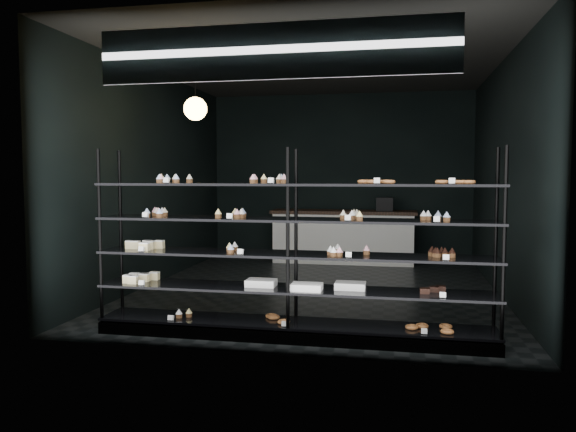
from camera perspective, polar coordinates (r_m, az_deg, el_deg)
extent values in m
cube|color=black|center=(8.17, 3.02, -7.38)|extent=(5.00, 6.00, 0.01)
cube|color=black|center=(8.15, 3.11, 15.17)|extent=(5.00, 6.00, 0.01)
cube|color=black|center=(10.98, 5.29, 3.97)|extent=(5.00, 0.01, 3.20)
cube|color=black|center=(5.05, -1.78, 3.67)|extent=(5.00, 0.01, 3.20)
cube|color=black|center=(8.71, -13.48, 3.80)|extent=(0.01, 6.00, 3.20)
cube|color=black|center=(8.04, 21.04, 3.61)|extent=(0.01, 6.00, 3.20)
cube|color=black|center=(5.79, 0.41, -11.70)|extent=(4.00, 0.50, 0.12)
cylinder|color=black|center=(6.09, -18.55, -2.25)|extent=(0.04, 0.04, 1.85)
cylinder|color=black|center=(6.47, -16.62, -1.83)|extent=(0.04, 0.04, 1.85)
cylinder|color=black|center=(5.39, -0.03, -2.84)|extent=(0.04, 0.04, 1.85)
cylinder|color=black|center=(5.82, 0.82, -2.32)|extent=(0.04, 0.04, 1.85)
cylinder|color=black|center=(5.37, 21.09, -3.16)|extent=(0.04, 0.04, 1.85)
cylinder|color=black|center=(5.80, 20.35, -2.60)|extent=(0.04, 0.04, 1.85)
cube|color=black|center=(5.76, 0.41, -10.84)|extent=(4.00, 0.50, 0.03)
cube|color=black|center=(5.68, 0.41, -7.43)|extent=(4.00, 0.50, 0.02)
cube|color=black|center=(5.62, 0.41, -3.93)|extent=(4.00, 0.50, 0.02)
cube|color=black|center=(5.58, 0.41, -0.38)|extent=(4.00, 0.50, 0.02)
cube|color=black|center=(5.57, 0.42, 3.21)|extent=(4.00, 0.50, 0.02)
cube|color=white|center=(5.77, -12.40, 3.52)|extent=(0.06, 0.04, 0.06)
cube|color=white|center=(5.44, -2.23, 3.58)|extent=(0.05, 0.04, 0.06)
cube|color=white|center=(5.29, 8.99, 3.51)|extent=(0.05, 0.04, 0.06)
cube|color=white|center=(5.31, 16.40, 3.40)|extent=(0.06, 0.04, 0.06)
cube|color=white|center=(5.85, -13.85, 0.08)|extent=(0.06, 0.04, 0.06)
cube|color=white|center=(5.55, -6.00, -0.04)|extent=(0.05, 0.04, 0.06)
cube|color=white|center=(5.33, 5.68, -0.22)|extent=(0.05, 0.04, 0.06)
cube|color=white|center=(5.32, 15.25, -0.36)|extent=(0.06, 0.04, 0.06)
cube|color=white|center=(5.95, -15.08, -3.26)|extent=(0.06, 0.04, 0.06)
cube|color=white|center=(5.56, -4.99, -3.65)|extent=(0.06, 0.04, 0.06)
cube|color=white|center=(5.36, 5.96, -3.95)|extent=(0.05, 0.04, 0.06)
cube|color=white|center=(5.36, 15.79, -4.10)|extent=(0.06, 0.04, 0.06)
cube|color=white|center=(5.99, -14.78, -6.59)|extent=(0.06, 0.04, 0.06)
cube|color=white|center=(5.42, 15.23, -7.76)|extent=(0.06, 0.04, 0.06)
cube|color=white|center=(5.95, -12.14, -10.08)|extent=(0.06, 0.04, 0.06)
cube|color=white|center=(5.58, 0.12, -10.94)|extent=(0.05, 0.04, 0.06)
cube|color=white|center=(5.49, 13.78, -11.32)|extent=(0.06, 0.04, 0.06)
cube|color=#0D1A41|center=(5.24, -1.60, 16.36)|extent=(3.20, 0.04, 0.45)
cube|color=white|center=(5.22, -1.65, 16.40)|extent=(3.30, 0.02, 0.50)
cylinder|color=black|center=(7.12, -9.44, 14.18)|extent=(0.01, 0.01, 0.59)
sphere|color=#EDB253|center=(7.06, -9.39, 10.70)|extent=(0.28, 0.28, 0.28)
cube|color=white|center=(10.53, 5.63, -2.26)|extent=(2.57, 0.60, 0.92)
cube|color=black|center=(10.49, 5.65, 0.40)|extent=(2.68, 0.65, 0.06)
cube|color=black|center=(10.44, 9.81, 1.19)|extent=(0.30, 0.30, 0.25)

